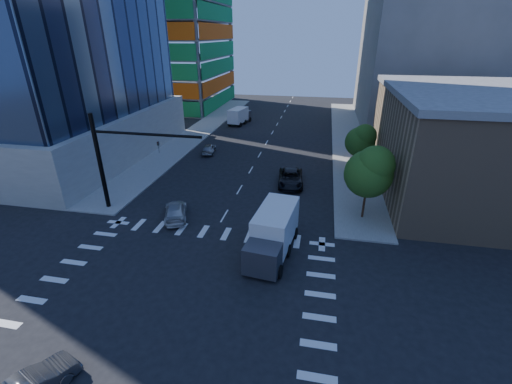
# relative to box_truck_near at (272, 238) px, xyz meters

# --- Properties ---
(ground) EXTENTS (160.00, 160.00, 0.00)m
(ground) POSITION_rel_box_truck_near_xyz_m (-5.23, -6.81, -1.51)
(ground) COLOR black
(ground) RESTS_ON ground
(road_markings) EXTENTS (20.00, 20.00, 0.01)m
(road_markings) POSITION_rel_box_truck_near_xyz_m (-5.23, -6.81, -1.50)
(road_markings) COLOR silver
(road_markings) RESTS_ON ground
(sidewalk_ne) EXTENTS (5.00, 60.00, 0.15)m
(sidewalk_ne) POSITION_rel_box_truck_near_xyz_m (7.27, 33.19, -1.43)
(sidewalk_ne) COLOR gray
(sidewalk_ne) RESTS_ON ground
(sidewalk_nw) EXTENTS (5.00, 60.00, 0.15)m
(sidewalk_nw) POSITION_rel_box_truck_near_xyz_m (-17.73, 33.19, -1.43)
(sidewalk_nw) COLOR gray
(sidewalk_nw) RESTS_ON ground
(commercial_building) EXTENTS (20.50, 22.50, 10.60)m
(commercial_building) POSITION_rel_box_truck_near_xyz_m (19.77, 15.19, 3.80)
(commercial_building) COLOR #947756
(commercial_building) RESTS_ON ground
(bg_building_ne) EXTENTS (24.00, 30.00, 28.00)m
(bg_building_ne) POSITION_rel_box_truck_near_xyz_m (21.77, 48.19, 12.49)
(bg_building_ne) COLOR slate
(bg_building_ne) RESTS_ON ground
(signal_mast_nw) EXTENTS (10.20, 0.40, 9.00)m
(signal_mast_nw) POSITION_rel_box_truck_near_xyz_m (-15.23, 4.69, 3.98)
(signal_mast_nw) COLOR black
(signal_mast_nw) RESTS_ON sidewalk_nw
(tree_south) EXTENTS (4.16, 4.16, 6.82)m
(tree_south) POSITION_rel_box_truck_near_xyz_m (7.40, 7.09, 3.18)
(tree_south) COLOR #382316
(tree_south) RESTS_ON sidewalk_ne
(tree_north) EXTENTS (3.54, 3.52, 5.78)m
(tree_north) POSITION_rel_box_truck_near_xyz_m (7.70, 19.09, 2.48)
(tree_north) COLOR #382316
(tree_north) RESTS_ON sidewalk_ne
(car_nb_far) EXTENTS (3.18, 5.95, 1.59)m
(car_nb_far) POSITION_rel_box_truck_near_xyz_m (0.05, 13.62, -0.71)
(car_nb_far) COLOR black
(car_nb_far) RESTS_ON ground
(car_sb_near) EXTENTS (3.45, 5.03, 1.35)m
(car_sb_near) POSITION_rel_box_truck_near_xyz_m (-9.47, 4.00, -0.83)
(car_sb_near) COLOR silver
(car_sb_near) RESTS_ON ground
(car_sb_mid) EXTENTS (2.20, 4.22, 1.37)m
(car_sb_mid) POSITION_rel_box_truck_near_xyz_m (-12.33, 22.40, -0.82)
(car_sb_mid) COLOR gray
(car_sb_mid) RESTS_ON ground
(box_truck_near) EXTENTS (3.49, 6.77, 3.41)m
(box_truck_near) POSITION_rel_box_truck_near_xyz_m (0.00, 0.00, 0.00)
(box_truck_near) COLOR black
(box_truck_near) RESTS_ON ground
(box_truck_far) EXTENTS (3.42, 6.03, 2.98)m
(box_truck_far) POSITION_rel_box_truck_near_xyz_m (-12.11, 40.32, -0.19)
(box_truck_far) COLOR black
(box_truck_far) RESTS_ON ground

